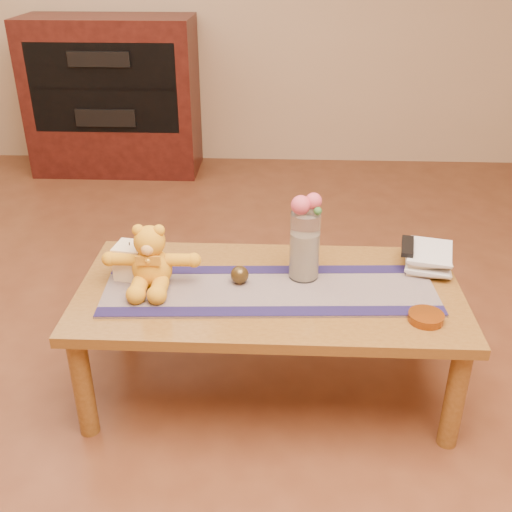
{
  "coord_description": "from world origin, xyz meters",
  "views": [
    {
      "loc": [
        0.04,
        -1.91,
        1.6
      ],
      "look_at": [
        -0.05,
        0.0,
        0.58
      ],
      "focal_mm": 42.68,
      "sensor_mm": 36.0,
      "label": 1
    }
  ],
  "objects_px": {
    "glass_vase": "(305,246)",
    "book_bottom": "(405,262)",
    "tv_remote": "(408,246)",
    "bronze_ball": "(240,275)",
    "pillar_candle": "(131,260)",
    "amber_dish": "(426,317)",
    "teddy_bear": "(151,256)"
  },
  "relations": [
    {
      "from": "bronze_ball",
      "to": "amber_dish",
      "type": "height_order",
      "value": "bronze_ball"
    },
    {
      "from": "teddy_bear",
      "to": "book_bottom",
      "type": "height_order",
      "value": "teddy_bear"
    },
    {
      "from": "teddy_bear",
      "to": "pillar_candle",
      "type": "height_order",
      "value": "teddy_bear"
    },
    {
      "from": "teddy_bear",
      "to": "amber_dish",
      "type": "xyz_separation_m",
      "value": [
        0.96,
        -0.19,
        -0.11
      ]
    },
    {
      "from": "book_bottom",
      "to": "tv_remote",
      "type": "bearing_deg",
      "value": -93.0
    },
    {
      "from": "bronze_ball",
      "to": "tv_remote",
      "type": "relative_size",
      "value": 0.42
    },
    {
      "from": "teddy_bear",
      "to": "amber_dish",
      "type": "relative_size",
      "value": 2.79
    },
    {
      "from": "pillar_candle",
      "to": "glass_vase",
      "type": "relative_size",
      "value": 0.49
    },
    {
      "from": "glass_vase",
      "to": "bronze_ball",
      "type": "relative_size",
      "value": 3.87
    },
    {
      "from": "glass_vase",
      "to": "bronze_ball",
      "type": "bearing_deg",
      "value": -166.46
    },
    {
      "from": "teddy_bear",
      "to": "glass_vase",
      "type": "distance_m",
      "value": 0.56
    },
    {
      "from": "glass_vase",
      "to": "book_bottom",
      "type": "height_order",
      "value": "glass_vase"
    },
    {
      "from": "book_bottom",
      "to": "amber_dish",
      "type": "relative_size",
      "value": 1.87
    },
    {
      "from": "teddy_bear",
      "to": "bronze_ball",
      "type": "distance_m",
      "value": 0.33
    },
    {
      "from": "teddy_bear",
      "to": "tv_remote",
      "type": "bearing_deg",
      "value": 10.41
    },
    {
      "from": "pillar_candle",
      "to": "teddy_bear",
      "type": "bearing_deg",
      "value": -30.67
    },
    {
      "from": "bronze_ball",
      "to": "tv_remote",
      "type": "bearing_deg",
      "value": 15.28
    },
    {
      "from": "book_bottom",
      "to": "amber_dish",
      "type": "distance_m",
      "value": 0.39
    },
    {
      "from": "teddy_bear",
      "to": "bronze_ball",
      "type": "bearing_deg",
      "value": 2.31
    },
    {
      "from": "teddy_bear",
      "to": "tv_remote",
      "type": "relative_size",
      "value": 2.08
    },
    {
      "from": "pillar_candle",
      "to": "glass_vase",
      "type": "xyz_separation_m",
      "value": [
        0.64,
        0.02,
        0.07
      ]
    },
    {
      "from": "glass_vase",
      "to": "book_bottom",
      "type": "relative_size",
      "value": 1.17
    },
    {
      "from": "glass_vase",
      "to": "tv_remote",
      "type": "relative_size",
      "value": 1.62
    },
    {
      "from": "pillar_candle",
      "to": "book_bottom",
      "type": "xyz_separation_m",
      "value": [
        1.05,
        0.15,
        -0.06
      ]
    },
    {
      "from": "glass_vase",
      "to": "amber_dish",
      "type": "height_order",
      "value": "glass_vase"
    },
    {
      "from": "bronze_ball",
      "to": "tv_remote",
      "type": "xyz_separation_m",
      "value": [
        0.64,
        0.17,
        0.04
      ]
    },
    {
      "from": "teddy_bear",
      "to": "bronze_ball",
      "type": "relative_size",
      "value": 4.95
    },
    {
      "from": "book_bottom",
      "to": "glass_vase",
      "type": "bearing_deg",
      "value": -154.75
    },
    {
      "from": "teddy_bear",
      "to": "pillar_candle",
      "type": "relative_size",
      "value": 2.59
    },
    {
      "from": "book_bottom",
      "to": "tv_remote",
      "type": "relative_size",
      "value": 1.39
    },
    {
      "from": "bronze_ball",
      "to": "pillar_candle",
      "type": "bearing_deg",
      "value": 175.11
    },
    {
      "from": "book_bottom",
      "to": "amber_dish",
      "type": "height_order",
      "value": "amber_dish"
    }
  ]
}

